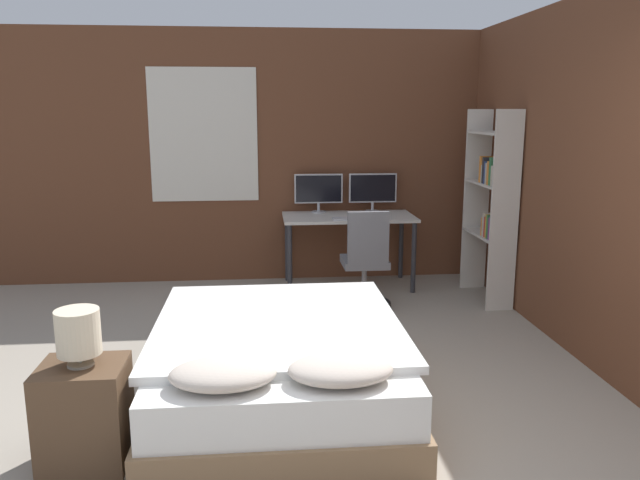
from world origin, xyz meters
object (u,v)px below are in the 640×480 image
Objects in this scene: computer_mouse at (380,217)px; office_chair at (365,270)px; bed at (279,365)px; monitor_left at (319,190)px; monitor_right at (373,190)px; bookshelf at (493,197)px; bedside_lamp at (78,333)px; desk at (349,224)px; keyboard at (352,219)px; nightstand at (85,415)px.

computer_mouse is 0.70m from office_chair.
monitor_left is (0.52, 2.92, 0.74)m from bed.
bookshelf reaches higher than monitor_right.
monitor_left reaches higher than bed.
bedside_lamp is at bearing -150.20° from bed.
desk is at bearing -39.27° from monitor_left.
monitor_right reaches higher than bed.
keyboard reaches higher than bed.
computer_mouse is at bearing -91.27° from monitor_right.
nightstand is 1.85× the size of bedside_lamp.
computer_mouse is (2.14, 3.03, 0.05)m from bedside_lamp.
computer_mouse is at bearing 66.03° from office_chair.
office_chair is (0.06, -0.51, -0.41)m from keyboard.
monitor_right is at bearing 58.37° from keyboard.
bedside_lamp is at bearing -121.51° from keyboard.
office_chair is at bearing -103.50° from monitor_right.
bedside_lamp is 0.58× the size of monitor_right.
keyboard is (-0.30, -0.48, -0.23)m from monitor_right.
nightstand is 1.07× the size of monitor_right.
nightstand is 1.43× the size of keyboard.
nightstand is at bearing -121.51° from keyboard.
desk is 3.52× the size of keyboard.
office_chair is at bearing -175.09° from bookshelf.
bookshelf is (3.17, 2.63, 0.76)m from nightstand.
bookshelf reaches higher than computer_mouse.
nightstand is 3.75m from computer_mouse.
bedside_lamp is 4.30× the size of computer_mouse.
keyboard is at bearing 58.49° from nightstand.
bed is 3.57× the size of nightstand.
monitor_right is at bearing 0.00° from monitor_left.
monitor_left is 0.28× the size of bookshelf.
keyboard is 0.66m from office_chair.
bookshelf is at bearing 4.91° from office_chair.
desk is 0.26m from keyboard.
desk is 0.51m from monitor_right.
bedside_lamp is 3.19m from office_chair.
monitor_right reaches higher than keyboard.
bookshelf is (1.02, -0.40, 0.25)m from computer_mouse.
keyboard is 1.40m from bookshelf.
bedside_lamp is (0.00, 0.00, 0.46)m from nightstand.
bed reaches higher than nightstand.
keyboard is at bearing 96.44° from office_chair.
keyboard is (0.30, -0.48, -0.23)m from monitor_left.
nightstand is at bearing -119.62° from desk.
desk is 1.50m from bookshelf.
bedside_lamp is at bearing -119.62° from desk.
bedside_lamp is 3.56m from keyboard.
monitor_right is (0.30, 0.24, 0.34)m from desk.
bed is at bearing 29.80° from bedside_lamp.
office_chair is at bearing -113.97° from computer_mouse.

